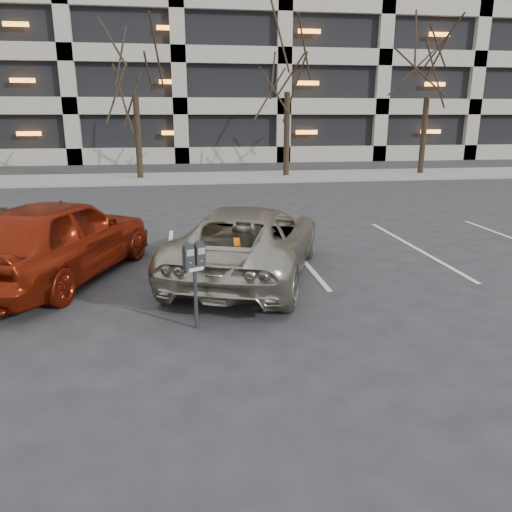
{
  "coord_description": "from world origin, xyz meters",
  "views": [
    {
      "loc": [
        -1.06,
        -8.17,
        2.95
      ],
      "look_at": [
        0.0,
        -0.98,
        0.89
      ],
      "focal_mm": 35.0,
      "sensor_mm": 36.0,
      "label": 1
    }
  ],
  "objects_px": {
    "suv_silver": "(248,241)",
    "tree_b": "(132,40)",
    "parking_meter": "(195,264)",
    "tree_c": "(288,36)",
    "car_red": "(58,238)",
    "tree_d": "(431,46)"
  },
  "relations": [
    {
      "from": "suv_silver",
      "to": "tree_b",
      "type": "bearing_deg",
      "value": -58.49
    },
    {
      "from": "suv_silver",
      "to": "parking_meter",
      "type": "bearing_deg",
      "value": 85.49
    },
    {
      "from": "tree_c",
      "to": "car_red",
      "type": "distance_m",
      "value": 17.54
    },
    {
      "from": "tree_b",
      "to": "suv_silver",
      "type": "height_order",
      "value": "tree_b"
    },
    {
      "from": "tree_b",
      "to": "parking_meter",
      "type": "distance_m",
      "value": 18.36
    },
    {
      "from": "car_red",
      "to": "suv_silver",
      "type": "bearing_deg",
      "value": -163.83
    },
    {
      "from": "tree_b",
      "to": "car_red",
      "type": "relative_size",
      "value": 1.85
    },
    {
      "from": "suv_silver",
      "to": "car_red",
      "type": "distance_m",
      "value": 3.5
    },
    {
      "from": "tree_c",
      "to": "tree_d",
      "type": "height_order",
      "value": "tree_c"
    },
    {
      "from": "tree_b",
      "to": "suv_silver",
      "type": "xyz_separation_m",
      "value": [
        3.13,
        -15.14,
        -5.45
      ]
    },
    {
      "from": "tree_c",
      "to": "suv_silver",
      "type": "bearing_deg",
      "value": -104.34
    },
    {
      "from": "tree_c",
      "to": "parking_meter",
      "type": "relative_size",
      "value": 7.13
    },
    {
      "from": "parking_meter",
      "to": "tree_d",
      "type": "bearing_deg",
      "value": 31.09
    },
    {
      "from": "parking_meter",
      "to": "car_red",
      "type": "xyz_separation_m",
      "value": [
        -2.42,
        2.62,
        -0.18
      ]
    },
    {
      "from": "tree_c",
      "to": "car_red",
      "type": "relative_size",
      "value": 1.94
    },
    {
      "from": "tree_b",
      "to": "parking_meter",
      "type": "xyz_separation_m",
      "value": [
        2.06,
        -17.5,
        -5.16
      ]
    },
    {
      "from": "tree_b",
      "to": "tree_d",
      "type": "xyz_separation_m",
      "value": [
        14.0,
        0.0,
        -0.0
      ]
    },
    {
      "from": "suv_silver",
      "to": "car_red",
      "type": "xyz_separation_m",
      "value": [
        -3.49,
        0.26,
        0.11
      ]
    },
    {
      "from": "car_red",
      "to": "tree_c",
      "type": "bearing_deg",
      "value": -95.96
    },
    {
      "from": "tree_c",
      "to": "parking_meter",
      "type": "distance_m",
      "value": 18.99
    },
    {
      "from": "parking_meter",
      "to": "suv_silver",
      "type": "relative_size",
      "value": 0.24
    },
    {
      "from": "tree_b",
      "to": "tree_d",
      "type": "bearing_deg",
      "value": 0.0
    }
  ]
}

